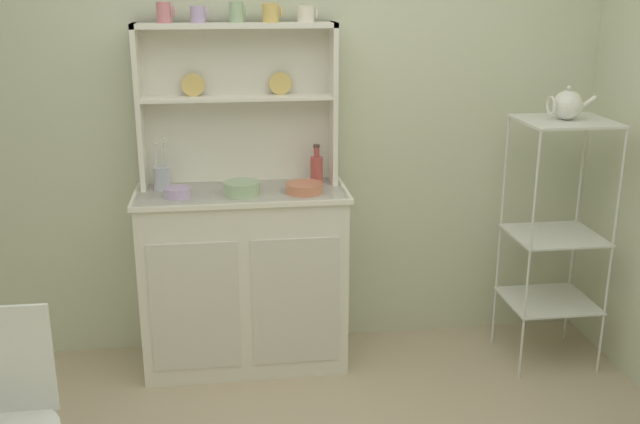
{
  "coord_description": "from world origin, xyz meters",
  "views": [
    {
      "loc": [
        -0.34,
        -2.06,
        1.86
      ],
      "look_at": [
        0.08,
        1.12,
        0.87
      ],
      "focal_mm": 41.24,
      "sensor_mm": 36.0,
      "label": 1
    }
  ],
  "objects_px": {
    "hutch_shelf_unit": "(237,92)",
    "bakers_rack": "(556,219)",
    "bowl_mixing_large": "(177,192)",
    "jam_bottle": "(317,168)",
    "utensil_jar": "(162,177)",
    "cup_rose_0": "(164,12)",
    "porcelain_teapot": "(567,105)",
    "hutch_cabinet": "(244,277)",
    "wire_chair": "(5,408)"
  },
  "relations": [
    {
      "from": "bakers_rack",
      "to": "utensil_jar",
      "type": "relative_size",
      "value": 4.93
    },
    {
      "from": "bakers_rack",
      "to": "utensil_jar",
      "type": "xyz_separation_m",
      "value": [
        -1.91,
        0.24,
        0.21
      ]
    },
    {
      "from": "wire_chair",
      "to": "porcelain_teapot",
      "type": "xyz_separation_m",
      "value": [
        2.36,
        1.01,
        0.8
      ]
    },
    {
      "from": "hutch_shelf_unit",
      "to": "utensil_jar",
      "type": "distance_m",
      "value": 0.55
    },
    {
      "from": "bakers_rack",
      "to": "utensil_jar",
      "type": "height_order",
      "value": "bakers_rack"
    },
    {
      "from": "hutch_shelf_unit",
      "to": "porcelain_teapot",
      "type": "distance_m",
      "value": 1.57
    },
    {
      "from": "bakers_rack",
      "to": "wire_chair",
      "type": "relative_size",
      "value": 1.47
    },
    {
      "from": "hutch_cabinet",
      "to": "utensil_jar",
      "type": "relative_size",
      "value": 4.03
    },
    {
      "from": "jam_bottle",
      "to": "utensil_jar",
      "type": "height_order",
      "value": "utensil_jar"
    },
    {
      "from": "hutch_cabinet",
      "to": "jam_bottle",
      "type": "xyz_separation_m",
      "value": [
        0.38,
        0.09,
        0.52
      ]
    },
    {
      "from": "hutch_shelf_unit",
      "to": "bowl_mixing_large",
      "type": "xyz_separation_m",
      "value": [
        -0.3,
        -0.24,
        -0.43
      ]
    },
    {
      "from": "utensil_jar",
      "to": "porcelain_teapot",
      "type": "xyz_separation_m",
      "value": [
        1.91,
        -0.24,
        0.35
      ]
    },
    {
      "from": "hutch_cabinet",
      "to": "bakers_rack",
      "type": "bearing_deg",
      "value": -6.03
    },
    {
      "from": "jam_bottle",
      "to": "porcelain_teapot",
      "type": "relative_size",
      "value": 0.86
    },
    {
      "from": "wire_chair",
      "to": "bowl_mixing_large",
      "type": "relative_size",
      "value": 6.97
    },
    {
      "from": "porcelain_teapot",
      "to": "bakers_rack",
      "type": "bearing_deg",
      "value": 0.0
    },
    {
      "from": "jam_bottle",
      "to": "hutch_shelf_unit",
      "type": "bearing_deg",
      "value": 168.26
    },
    {
      "from": "hutch_cabinet",
      "to": "porcelain_teapot",
      "type": "xyz_separation_m",
      "value": [
        1.54,
        -0.16,
        0.85
      ]
    },
    {
      "from": "hutch_shelf_unit",
      "to": "cup_rose_0",
      "type": "xyz_separation_m",
      "value": [
        -0.32,
        -0.04,
        0.38
      ]
    },
    {
      "from": "wire_chair",
      "to": "jam_bottle",
      "type": "distance_m",
      "value": 1.8
    },
    {
      "from": "hutch_cabinet",
      "to": "bowl_mixing_large",
      "type": "relative_size",
      "value": 8.39
    },
    {
      "from": "hutch_shelf_unit",
      "to": "bakers_rack",
      "type": "relative_size",
      "value": 0.76
    },
    {
      "from": "hutch_cabinet",
      "to": "cup_rose_0",
      "type": "relative_size",
      "value": 10.9
    },
    {
      "from": "bowl_mixing_large",
      "to": "porcelain_teapot",
      "type": "height_order",
      "value": "porcelain_teapot"
    },
    {
      "from": "hutch_cabinet",
      "to": "hutch_shelf_unit",
      "type": "bearing_deg",
      "value": 90.0
    },
    {
      "from": "hutch_cabinet",
      "to": "cup_rose_0",
      "type": "distance_m",
      "value": 1.32
    },
    {
      "from": "utensil_jar",
      "to": "hutch_shelf_unit",
      "type": "bearing_deg",
      "value": 12.98
    },
    {
      "from": "bowl_mixing_large",
      "to": "jam_bottle",
      "type": "xyz_separation_m",
      "value": [
        0.67,
        0.16,
        0.05
      ]
    },
    {
      "from": "hutch_shelf_unit",
      "to": "cup_rose_0",
      "type": "bearing_deg",
      "value": -172.5
    },
    {
      "from": "bowl_mixing_large",
      "to": "porcelain_teapot",
      "type": "distance_m",
      "value": 1.87
    },
    {
      "from": "cup_rose_0",
      "to": "porcelain_teapot",
      "type": "xyz_separation_m",
      "value": [
        1.86,
        -0.28,
        -0.42
      ]
    },
    {
      "from": "bakers_rack",
      "to": "jam_bottle",
      "type": "bearing_deg",
      "value": 167.9
    },
    {
      "from": "porcelain_teapot",
      "to": "bowl_mixing_large",
      "type": "bearing_deg",
      "value": 177.22
    },
    {
      "from": "wire_chair",
      "to": "bowl_mixing_large",
      "type": "bearing_deg",
      "value": 98.04
    },
    {
      "from": "wire_chair",
      "to": "utensil_jar",
      "type": "height_order",
      "value": "utensil_jar"
    },
    {
      "from": "bakers_rack",
      "to": "wire_chair",
      "type": "xyz_separation_m",
      "value": [
        -2.36,
        -1.01,
        -0.24
      ]
    },
    {
      "from": "bowl_mixing_large",
      "to": "jam_bottle",
      "type": "relative_size",
      "value": 0.62
    },
    {
      "from": "hutch_shelf_unit",
      "to": "utensil_jar",
      "type": "bearing_deg",
      "value": -167.02
    },
    {
      "from": "bowl_mixing_large",
      "to": "bakers_rack",
      "type": "bearing_deg",
      "value": -2.78
    },
    {
      "from": "hutch_cabinet",
      "to": "wire_chair",
      "type": "height_order",
      "value": "hutch_cabinet"
    },
    {
      "from": "bakers_rack",
      "to": "jam_bottle",
      "type": "xyz_separation_m",
      "value": [
        -1.16,
        0.25,
        0.23
      ]
    },
    {
      "from": "wire_chair",
      "to": "cup_rose_0",
      "type": "height_order",
      "value": "cup_rose_0"
    },
    {
      "from": "wire_chair",
      "to": "bakers_rack",
      "type": "bearing_deg",
      "value": 56.94
    },
    {
      "from": "hutch_cabinet",
      "to": "jam_bottle",
      "type": "bearing_deg",
      "value": 12.89
    },
    {
      "from": "hutch_shelf_unit",
      "to": "bowl_mixing_large",
      "type": "relative_size",
      "value": 7.81
    },
    {
      "from": "cup_rose_0",
      "to": "porcelain_teapot",
      "type": "height_order",
      "value": "cup_rose_0"
    },
    {
      "from": "bakers_rack",
      "to": "wire_chair",
      "type": "height_order",
      "value": "bakers_rack"
    },
    {
      "from": "jam_bottle",
      "to": "utensil_jar",
      "type": "xyz_separation_m",
      "value": [
        -0.75,
        -0.01,
        -0.02
      ]
    },
    {
      "from": "wire_chair",
      "to": "jam_bottle",
      "type": "relative_size",
      "value": 4.31
    },
    {
      "from": "hutch_shelf_unit",
      "to": "bowl_mixing_large",
      "type": "bearing_deg",
      "value": -141.36
    }
  ]
}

